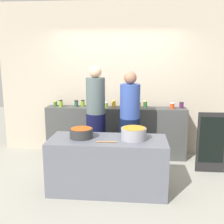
# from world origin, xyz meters

# --- Properties ---
(ground) EXTENTS (12.00, 12.00, 0.00)m
(ground) POSITION_xyz_m (0.00, 0.00, 0.00)
(ground) COLOR gray
(storefront_wall) EXTENTS (4.80, 0.12, 3.00)m
(storefront_wall) POSITION_xyz_m (0.00, 1.45, 1.50)
(storefront_wall) COLOR #AEA18C
(storefront_wall) RESTS_ON ground
(display_shelf) EXTENTS (2.70, 0.36, 0.99)m
(display_shelf) POSITION_xyz_m (0.00, 1.10, 0.49)
(display_shelf) COLOR #404140
(display_shelf) RESTS_ON ground
(prep_table) EXTENTS (1.70, 0.70, 0.78)m
(prep_table) POSITION_xyz_m (0.00, -0.30, 0.39)
(prep_table) COLOR #555862
(prep_table) RESTS_ON ground
(preserve_jar_0) EXTENTS (0.07, 0.07, 0.11)m
(preserve_jar_0) POSITION_xyz_m (-1.20, 1.13, 1.04)
(preserve_jar_0) COLOR #325B27
(preserve_jar_0) RESTS_ON display_shelf
(preserve_jar_1) EXTENTS (0.07, 0.07, 0.14)m
(preserve_jar_1) POSITION_xyz_m (-1.07, 1.06, 1.05)
(preserve_jar_1) COLOR olive
(preserve_jar_1) RESTS_ON display_shelf
(preserve_jar_2) EXTENTS (0.08, 0.08, 0.13)m
(preserve_jar_2) POSITION_xyz_m (-0.77, 1.11, 1.05)
(preserve_jar_2) COLOR #294C39
(preserve_jar_2) RESTS_ON display_shelf
(preserve_jar_3) EXTENTS (0.07, 0.07, 0.12)m
(preserve_jar_3) POSITION_xyz_m (-0.65, 1.16, 1.05)
(preserve_jar_3) COLOR #638E1B
(preserve_jar_3) RESTS_ON display_shelf
(preserve_jar_4) EXTENTS (0.07, 0.07, 0.11)m
(preserve_jar_4) POSITION_xyz_m (-0.18, 1.04, 1.04)
(preserve_jar_4) COLOR olive
(preserve_jar_4) RESTS_ON display_shelf
(preserve_jar_5) EXTENTS (0.08, 0.08, 0.13)m
(preserve_jar_5) POSITION_xyz_m (-0.04, 1.14, 1.05)
(preserve_jar_5) COLOR gold
(preserve_jar_5) RESTS_ON display_shelf
(preserve_jar_6) EXTENTS (0.08, 0.08, 0.11)m
(preserve_jar_6) POSITION_xyz_m (0.17, 1.07, 1.04)
(preserve_jar_6) COLOR #7D380D
(preserve_jar_6) RESTS_ON display_shelf
(preserve_jar_7) EXTENTS (0.08, 0.08, 0.12)m
(preserve_jar_7) POSITION_xyz_m (0.44, 1.09, 1.05)
(preserve_jar_7) COLOR #C97309
(preserve_jar_7) RESTS_ON display_shelf
(preserve_jar_8) EXTENTS (0.08, 0.08, 0.13)m
(preserve_jar_8) POSITION_xyz_m (0.56, 1.17, 1.05)
(preserve_jar_8) COLOR #23542A
(preserve_jar_8) RESTS_ON display_shelf
(preserve_jar_9) EXTENTS (0.08, 0.08, 0.11)m
(preserve_jar_9) POSITION_xyz_m (1.07, 1.07, 1.04)
(preserve_jar_9) COLOR #C03919
(preserve_jar_9) RESTS_ON display_shelf
(preserve_jar_10) EXTENTS (0.08, 0.08, 0.11)m
(preserve_jar_10) POSITION_xyz_m (1.25, 1.16, 1.04)
(preserve_jar_10) COLOR #471D48
(preserve_jar_10) RESTS_ON display_shelf
(cooking_pot_left) EXTENTS (0.34, 0.34, 0.14)m
(cooking_pot_left) POSITION_xyz_m (-0.39, -0.27, 0.85)
(cooking_pot_left) COLOR #2D2D2D
(cooking_pot_left) RESTS_ON prep_table
(cooking_pot_center) EXTENTS (0.36, 0.36, 0.17)m
(cooking_pot_center) POSITION_xyz_m (0.37, -0.28, 0.87)
(cooking_pot_center) COLOR gray
(cooking_pot_center) RESTS_ON prep_table
(wooden_spoon) EXTENTS (0.29, 0.03, 0.02)m
(wooden_spoon) POSITION_xyz_m (0.00, -0.46, 0.79)
(wooden_spoon) COLOR #9E703D
(wooden_spoon) RESTS_ON prep_table
(cook_with_tongs) EXTENTS (0.34, 0.34, 1.81)m
(cook_with_tongs) POSITION_xyz_m (-0.29, 0.49, 0.83)
(cook_with_tongs) COLOR black
(cook_with_tongs) RESTS_ON ground
(cook_in_cap) EXTENTS (0.35, 0.35, 1.71)m
(cook_in_cap) POSITION_xyz_m (0.29, 0.45, 0.78)
(cook_in_cap) COLOR black
(cook_in_cap) RESTS_ON ground
(chalkboard_sign) EXTENTS (0.48, 0.05, 1.04)m
(chalkboard_sign) POSITION_xyz_m (1.67, 0.50, 0.53)
(chalkboard_sign) COLOR black
(chalkboard_sign) RESTS_ON ground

